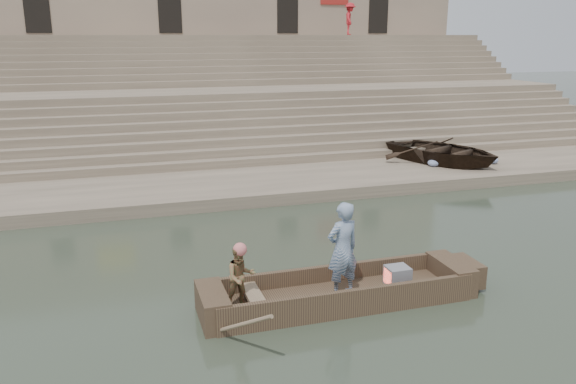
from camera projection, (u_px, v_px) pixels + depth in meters
name	position (u px, v px, depth m)	size (l,w,h in m)	color
ground	(387.00, 278.00, 12.77)	(120.00, 120.00, 0.00)	#2A3427
lower_landing	(284.00, 183.00, 20.10)	(32.00, 4.00, 0.40)	gray
mid_landing	(238.00, 120.00, 26.70)	(32.00, 3.00, 2.80)	gray
upper_landing	(212.00, 82.00, 32.83)	(32.00, 3.00, 5.20)	gray
ghat_steps	(231.00, 107.00, 28.15)	(32.00, 11.00, 5.20)	gray
building_wall	(199.00, 28.00, 35.73)	(32.00, 5.07, 11.20)	#9B8469
main_rowboat	(339.00, 298.00, 11.54)	(5.00, 1.30, 0.22)	brown
rowboat_trim	(349.00, 288.00, 11.54)	(6.04, 2.63, 1.88)	brown
standing_man	(343.00, 249.00, 11.20)	(0.70, 0.46, 1.91)	navy
rowing_man	(241.00, 277.00, 10.80)	(0.59, 0.46, 1.21)	#2A7E3F
television	(397.00, 276.00, 11.82)	(0.46, 0.42, 0.40)	slate
beached_rowboat	(443.00, 151.00, 22.25)	(3.26, 4.56, 0.94)	#2D2116
pedestrian	(350.00, 19.00, 33.35)	(1.17, 0.67, 1.80)	red
cloth_bundles	(463.00, 162.00, 21.97)	(2.89, 0.67, 0.26)	#3F5999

